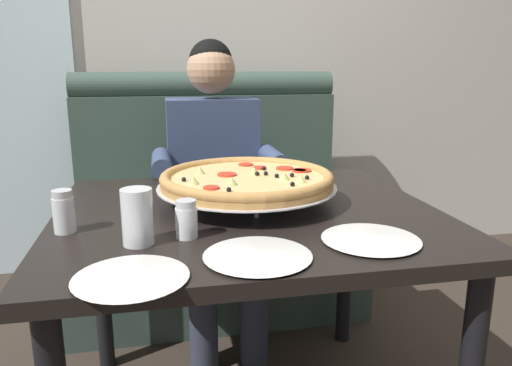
{
  "coord_description": "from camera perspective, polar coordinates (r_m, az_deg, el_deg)",
  "views": [
    {
      "loc": [
        -0.25,
        -1.38,
        1.17
      ],
      "look_at": [
        0.02,
        -0.0,
        0.82
      ],
      "focal_mm": 34.18,
      "sensor_mm": 36.0,
      "label": 1
    }
  ],
  "objects": [
    {
      "name": "shaker_pepper_flakes",
      "position": [
        1.23,
        -8.14,
        -4.53
      ],
      "size": [
        0.06,
        0.06,
        0.1
      ],
      "color": "white",
      "rests_on": "dining_table"
    },
    {
      "name": "pizza",
      "position": [
        1.51,
        -1.06,
        0.38
      ],
      "size": [
        0.56,
        0.56,
        0.11
      ],
      "color": "silver",
      "rests_on": "dining_table"
    },
    {
      "name": "plate_near_right",
      "position": [
        1.24,
        13.29,
        -6.2
      ],
      "size": [
        0.24,
        0.24,
        0.02
      ],
      "color": "white",
      "rests_on": "dining_table"
    },
    {
      "name": "plate_near_left",
      "position": [
        1.03,
        -14.44,
        -10.38
      ],
      "size": [
        0.24,
        0.24,
        0.02
      ],
      "color": "white",
      "rests_on": "dining_table"
    },
    {
      "name": "dining_table",
      "position": [
        1.49,
        -0.93,
        -6.44
      ],
      "size": [
        1.13,
        0.98,
        0.74
      ],
      "color": "black",
      "rests_on": "ground_plane"
    },
    {
      "name": "plate_far_side",
      "position": [
        1.11,
        0.19,
        -8.23
      ],
      "size": [
        0.25,
        0.25,
        0.02
      ],
      "color": "white",
      "rests_on": "dining_table"
    },
    {
      "name": "shaker_parmesan",
      "position": [
        1.35,
        -21.56,
        -3.45
      ],
      "size": [
        0.06,
        0.06,
        0.11
      ],
      "color": "white",
      "rests_on": "dining_table"
    },
    {
      "name": "booth_bench",
      "position": [
        2.47,
        -4.98,
        -4.44
      ],
      "size": [
        1.36,
        0.78,
        1.13
      ],
      "color": "#384C42",
      "rests_on": "ground_plane"
    },
    {
      "name": "back_wall_with_window",
      "position": [
        2.93,
        -6.75,
        18.19
      ],
      "size": [
        6.0,
        0.12,
        2.8
      ],
      "primitive_type": "cube",
      "color": "beige",
      "rests_on": "ground_plane"
    },
    {
      "name": "diner_main",
      "position": [
        2.13,
        -4.76,
        1.31
      ],
      "size": [
        0.54,
        0.64,
        1.27
      ],
      "color": "#2D3342",
      "rests_on": "ground_plane"
    },
    {
      "name": "drinking_glass",
      "position": [
        1.21,
        -13.69,
        -4.29
      ],
      "size": [
        0.08,
        0.08,
        0.14
      ],
      "color": "silver",
      "rests_on": "dining_table"
    }
  ]
}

